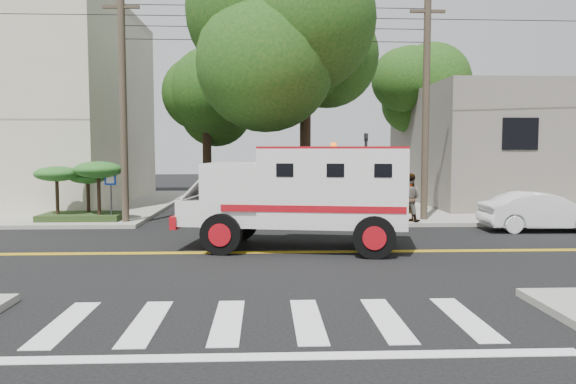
{
  "coord_description": "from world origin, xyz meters",
  "views": [
    {
      "loc": [
        -0.15,
        -16.11,
        3.01
      ],
      "look_at": [
        0.61,
        2.03,
        1.6
      ],
      "focal_mm": 35.0,
      "sensor_mm": 36.0,
      "label": 1
    }
  ],
  "objects_px": {
    "pedestrian_b": "(409,198)",
    "pedestrian_a": "(409,198)",
    "armored_truck": "(304,191)",
    "parked_sedan": "(542,212)"
  },
  "relations": [
    {
      "from": "parked_sedan",
      "to": "pedestrian_b",
      "type": "distance_m",
      "value": 4.79
    },
    {
      "from": "pedestrian_a",
      "to": "pedestrian_b",
      "type": "distance_m",
      "value": 0.02
    },
    {
      "from": "pedestrian_b",
      "to": "pedestrian_a",
      "type": "bearing_deg",
      "value": -0.0
    },
    {
      "from": "armored_truck",
      "to": "parked_sedan",
      "type": "bearing_deg",
      "value": 29.86
    },
    {
      "from": "parked_sedan",
      "to": "pedestrian_b",
      "type": "bearing_deg",
      "value": 70.15
    },
    {
      "from": "armored_truck",
      "to": "pedestrian_b",
      "type": "height_order",
      "value": "armored_truck"
    },
    {
      "from": "pedestrian_b",
      "to": "parked_sedan",
      "type": "bearing_deg",
      "value": -173.83
    },
    {
      "from": "armored_truck",
      "to": "pedestrian_b",
      "type": "bearing_deg",
      "value": 57.78
    },
    {
      "from": "pedestrian_a",
      "to": "pedestrian_b",
      "type": "height_order",
      "value": "pedestrian_a"
    },
    {
      "from": "armored_truck",
      "to": "parked_sedan",
      "type": "relative_size",
      "value": 1.63
    }
  ]
}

